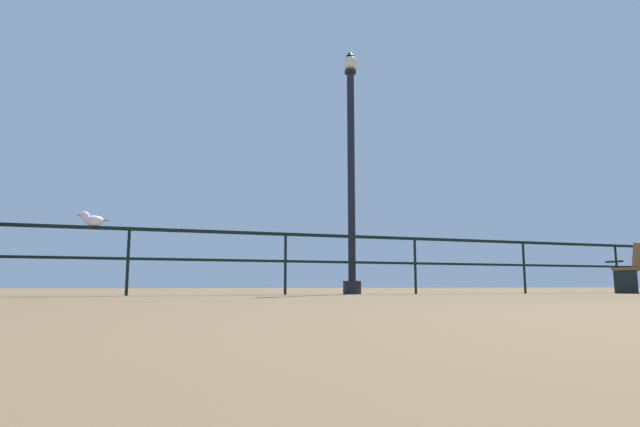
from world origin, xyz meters
The scene contains 3 objects.
pier_railing centered at (0.00, 7.40, 0.73)m, with size 21.10×0.05×0.98m.
lamppost_center centered at (0.05, 7.58, 2.11)m, with size 0.31×0.31×4.31m.
seagull_on_rail centered at (-4.01, 7.40, 1.07)m, with size 0.42×0.16×0.20m.
Camera 1 is at (-3.46, -0.52, 0.14)m, focal length 29.14 mm.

